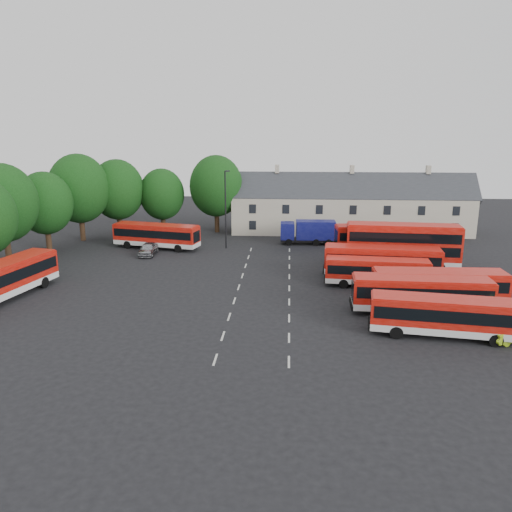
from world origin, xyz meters
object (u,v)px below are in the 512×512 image
(bus_row_a, at_px, (445,314))
(box_truck, at_px, (309,231))
(bus_dd_south, at_px, (403,243))
(bus_west, at_px, (2,278))
(silver_car, at_px, (148,249))
(lamppost, at_px, (226,207))

(bus_row_a, xyz_separation_m, box_truck, (-9.01, 30.73, -0.03))
(bus_dd_south, xyz_separation_m, bus_west, (-38.60, -13.20, -0.80))
(box_truck, bearing_deg, silver_car, -161.06)
(bus_dd_south, height_order, silver_car, bus_dd_south)
(box_truck, bearing_deg, lamppost, -165.28)
(lamppost, bearing_deg, bus_dd_south, -21.95)
(bus_row_a, height_order, bus_dd_south, bus_dd_south)
(bus_row_a, height_order, bus_west, bus_west)
(bus_row_a, distance_m, bus_west, 38.11)
(bus_dd_south, distance_m, lamppost, 22.59)
(bus_row_a, bearing_deg, bus_west, 179.07)
(silver_car, relative_size, lamppost, 0.45)
(box_truck, height_order, silver_car, box_truck)
(bus_row_a, xyz_separation_m, silver_car, (-29.05, 23.32, -1.06))
(bus_dd_south, bearing_deg, silver_car, 177.09)
(silver_car, height_order, lamppost, lamppost)
(bus_dd_south, relative_size, lamppost, 1.23)
(bus_row_a, xyz_separation_m, lamppost, (-19.85, 27.60, 3.56))
(lamppost, bearing_deg, bus_row_a, -54.28)
(bus_west, bearing_deg, bus_dd_south, -59.91)
(bus_row_a, distance_m, box_truck, 32.02)
(box_truck, xyz_separation_m, silver_car, (-20.04, -7.41, -1.03))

